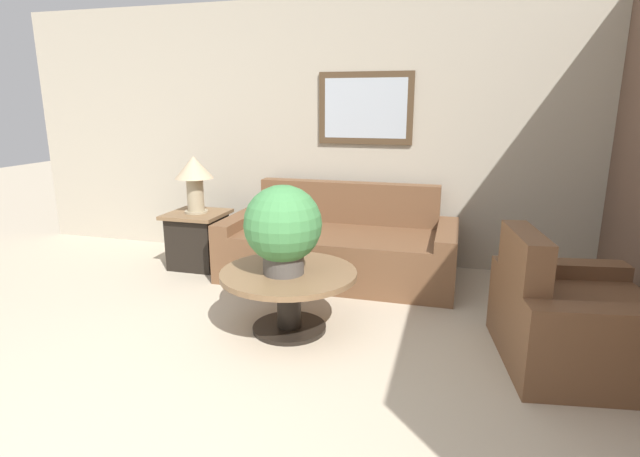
{
  "coord_description": "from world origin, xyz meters",
  "views": [
    {
      "loc": [
        1.26,
        -1.61,
        1.61
      ],
      "look_at": [
        0.18,
        2.25,
        0.59
      ],
      "focal_mm": 28.0,
      "sensor_mm": 36.0,
      "label": 1
    }
  ],
  "objects_px": {
    "coffee_table": "(289,287)",
    "table_lamp": "(194,175)",
    "armchair": "(573,322)",
    "potted_plant_on_table": "(283,227)",
    "couch_main": "(339,248)",
    "side_table": "(198,239)"
  },
  "relations": [
    {
      "from": "couch_main",
      "to": "table_lamp",
      "type": "height_order",
      "value": "table_lamp"
    },
    {
      "from": "side_table",
      "to": "potted_plant_on_table",
      "type": "height_order",
      "value": "potted_plant_on_table"
    },
    {
      "from": "couch_main",
      "to": "armchair",
      "type": "bearing_deg",
      "value": -33.81
    },
    {
      "from": "armchair",
      "to": "coffee_table",
      "type": "bearing_deg",
      "value": 82.25
    },
    {
      "from": "coffee_table",
      "to": "table_lamp",
      "type": "relative_size",
      "value": 1.75
    },
    {
      "from": "armchair",
      "to": "potted_plant_on_table",
      "type": "height_order",
      "value": "potted_plant_on_table"
    },
    {
      "from": "armchair",
      "to": "table_lamp",
      "type": "xyz_separation_m",
      "value": [
        -3.22,
        1.11,
        0.65
      ]
    },
    {
      "from": "couch_main",
      "to": "table_lamp",
      "type": "distance_m",
      "value": 1.58
    },
    {
      "from": "side_table",
      "to": "potted_plant_on_table",
      "type": "xyz_separation_m",
      "value": [
        1.34,
        -1.19,
        0.5
      ]
    },
    {
      "from": "coffee_table",
      "to": "side_table",
      "type": "height_order",
      "value": "side_table"
    },
    {
      "from": "table_lamp",
      "to": "potted_plant_on_table",
      "type": "relative_size",
      "value": 0.9
    },
    {
      "from": "armchair",
      "to": "potted_plant_on_table",
      "type": "distance_m",
      "value": 1.95
    },
    {
      "from": "table_lamp",
      "to": "side_table",
      "type": "bearing_deg",
      "value": 180.0
    },
    {
      "from": "couch_main",
      "to": "side_table",
      "type": "height_order",
      "value": "couch_main"
    },
    {
      "from": "armchair",
      "to": "potted_plant_on_table",
      "type": "bearing_deg",
      "value": 83.77
    },
    {
      "from": "armchair",
      "to": "side_table",
      "type": "distance_m",
      "value": 3.41
    },
    {
      "from": "couch_main",
      "to": "table_lamp",
      "type": "xyz_separation_m",
      "value": [
        -1.43,
        -0.09,
        0.65
      ]
    },
    {
      "from": "coffee_table",
      "to": "side_table",
      "type": "xyz_separation_m",
      "value": [
        -1.36,
        1.14,
        -0.04
      ]
    },
    {
      "from": "table_lamp",
      "to": "coffee_table",
      "type": "bearing_deg",
      "value": -40.05
    },
    {
      "from": "coffee_table",
      "to": "armchair",
      "type": "bearing_deg",
      "value": 0.94
    },
    {
      "from": "coffee_table",
      "to": "potted_plant_on_table",
      "type": "xyz_separation_m",
      "value": [
        -0.02,
        -0.05,
        0.46
      ]
    },
    {
      "from": "coffee_table",
      "to": "table_lamp",
      "type": "bearing_deg",
      "value": 139.95
    }
  ]
}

